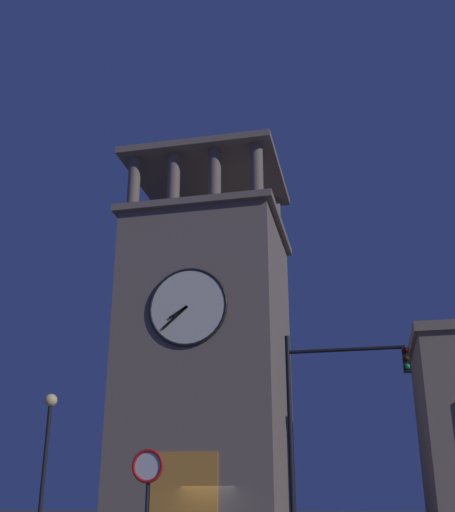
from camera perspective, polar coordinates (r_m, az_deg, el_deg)
clocktower at (r=35.67m, az=-1.81°, el=-9.59°), size 8.91×8.93×23.13m
traffic_signal_near at (r=20.59m, az=8.79°, el=-13.48°), size 3.90×0.41×6.94m
street_lamp at (r=23.21m, az=-15.93°, el=-15.83°), size 0.44×0.44×5.35m
no_horn_sign at (r=15.83m, az=-7.21°, el=-19.15°), size 0.78×0.14×3.04m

